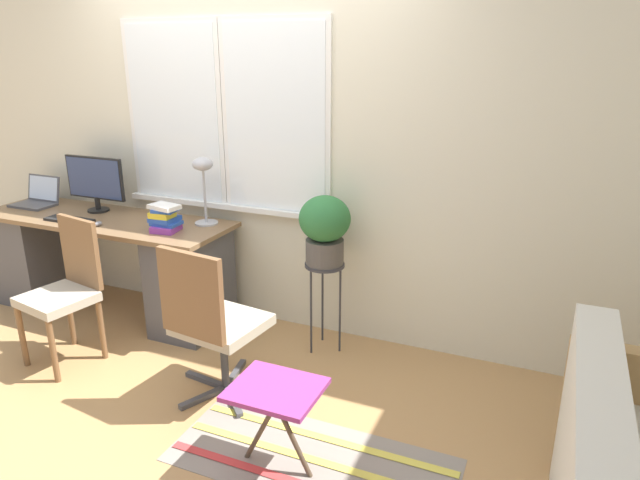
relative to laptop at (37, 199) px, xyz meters
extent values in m
plane|color=tan|center=(1.73, -0.38, -0.78)|extent=(14.00, 14.00, 0.00)
cube|color=beige|center=(1.73, 0.31, 0.57)|extent=(9.00, 0.06, 2.70)
cube|color=white|center=(1.16, 0.28, 0.67)|extent=(0.79, 0.02, 1.27)
cube|color=white|center=(1.16, 0.27, 0.67)|extent=(0.72, 0.01, 1.20)
cube|color=white|center=(1.95, 0.28, 0.67)|extent=(0.79, 0.02, 1.27)
cube|color=white|center=(1.95, 0.27, 0.67)|extent=(0.72, 0.01, 1.20)
cube|color=white|center=(1.56, 0.28, 0.05)|extent=(1.63, 0.11, 0.04)
cube|color=brown|center=(0.72, -0.07, -0.06)|extent=(1.93, 0.61, 0.03)
cube|color=#4C4C51|center=(0.00, -0.07, -0.43)|extent=(0.40, 0.53, 0.70)
cube|color=#4C4C51|center=(1.45, -0.07, -0.43)|extent=(0.40, 0.53, 0.70)
cube|color=#4C4C51|center=(0.00, -0.04, -0.04)|extent=(0.32, 0.20, 0.02)
cube|color=#4C4C51|center=(0.00, 0.08, 0.07)|extent=(0.32, 0.05, 0.20)
cube|color=silver|center=(0.00, 0.07, 0.07)|extent=(0.29, 0.04, 0.17)
cylinder|color=black|center=(0.57, 0.05, -0.04)|extent=(0.16, 0.16, 0.02)
cylinder|color=black|center=(0.57, 0.05, 0.01)|extent=(0.04, 0.04, 0.09)
cube|color=black|center=(0.57, 0.05, 0.20)|extent=(0.51, 0.02, 0.31)
cube|color=navy|center=(0.57, 0.04, 0.20)|extent=(0.48, 0.01, 0.29)
cube|color=black|center=(0.57, -0.23, -0.04)|extent=(0.36, 0.12, 0.02)
ellipsoid|color=slate|center=(0.84, -0.24, -0.03)|extent=(0.04, 0.06, 0.03)
cylinder|color=#ADADB2|center=(1.49, 0.09, -0.04)|extent=(0.16, 0.16, 0.01)
cylinder|color=#ADADB2|center=(1.49, 0.09, 0.15)|extent=(0.02, 0.02, 0.38)
ellipsoid|color=#ADADB2|center=(1.49, 0.09, 0.37)|extent=(0.14, 0.14, 0.09)
cube|color=purple|center=(1.34, -0.16, -0.03)|extent=(0.18, 0.18, 0.04)
cube|color=#2851B2|center=(1.34, -0.14, 0.00)|extent=(0.19, 0.14, 0.02)
cube|color=#2851B2|center=(1.32, -0.14, 0.03)|extent=(0.16, 0.16, 0.03)
cube|color=yellow|center=(1.32, -0.16, 0.06)|extent=(0.15, 0.13, 0.04)
cube|color=#2851B2|center=(1.34, -0.14, 0.09)|extent=(0.16, 0.16, 0.02)
cube|color=white|center=(1.34, -0.15, 0.12)|extent=(0.22, 0.16, 0.03)
cylinder|color=brown|center=(0.77, -0.91, -0.57)|extent=(0.04, 0.04, 0.43)
cylinder|color=brown|center=(1.10, -0.97, -0.57)|extent=(0.04, 0.04, 0.43)
cylinder|color=brown|center=(0.84, -0.58, -0.57)|extent=(0.04, 0.04, 0.43)
cylinder|color=brown|center=(1.16, -0.64, -0.57)|extent=(0.04, 0.04, 0.43)
cube|color=#B2A893|center=(0.97, -0.77, -0.35)|extent=(0.45, 0.43, 0.06)
cube|color=brown|center=(1.00, -0.58, -0.10)|extent=(0.35, 0.10, 0.44)
cube|color=#47474C|center=(1.92, -0.63, -0.77)|extent=(0.30, 0.07, 0.03)
cube|color=#47474C|center=(2.01, -0.78, -0.77)|extent=(0.16, 0.29, 0.03)
cube|color=#47474C|center=(2.18, -0.75, -0.77)|extent=(0.24, 0.23, 0.03)
cube|color=#47474C|center=(2.20, -0.57, -0.77)|extent=(0.28, 0.18, 0.03)
cube|color=#47474C|center=(2.04, -0.50, -0.77)|extent=(0.09, 0.30, 0.03)
cylinder|color=#333338|center=(2.07, -0.65, -0.57)|extent=(0.04, 0.04, 0.36)
cube|color=#B2A893|center=(2.07, -0.65, -0.36)|extent=(0.49, 0.47, 0.06)
cube|color=brown|center=(2.04, -0.87, -0.10)|extent=(0.41, 0.09, 0.47)
cube|color=silver|center=(3.92, -1.30, -0.12)|extent=(0.16, 1.30, 0.42)
cylinder|color=#333338|center=(2.41, 0.03, -0.19)|extent=(0.25, 0.25, 0.02)
cylinder|color=#333338|center=(2.52, 0.03, -0.49)|extent=(0.01, 0.01, 0.58)
cylinder|color=#333338|center=(2.35, 0.13, -0.49)|extent=(0.01, 0.01, 0.58)
cylinder|color=#333338|center=(2.35, -0.06, -0.49)|extent=(0.01, 0.01, 0.58)
cylinder|color=#514C47|center=(2.41, 0.03, -0.10)|extent=(0.24, 0.24, 0.16)
ellipsoid|color=#2D7038|center=(2.41, 0.03, 0.11)|extent=(0.32, 0.32, 0.29)
cube|color=gray|center=(2.78, -1.00, -0.78)|extent=(1.38, 0.59, 0.01)
cube|color=#DBCC4C|center=(2.78, -1.00, -0.78)|extent=(1.36, 0.05, 0.00)
cube|color=#DBCC4C|center=(2.78, -0.83, -0.78)|extent=(1.36, 0.05, 0.00)
cube|color=#93337A|center=(2.65, -1.10, -0.36)|extent=(0.41, 0.34, 0.02)
cylinder|color=#4C3D2D|center=(2.58, -1.10, -0.58)|extent=(0.22, 0.02, 0.42)
cylinder|color=#4C3D2D|center=(2.72, -1.10, -0.58)|extent=(0.22, 0.02, 0.42)
camera|label=1|loc=(3.71, -3.07, 1.11)|focal=32.00mm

